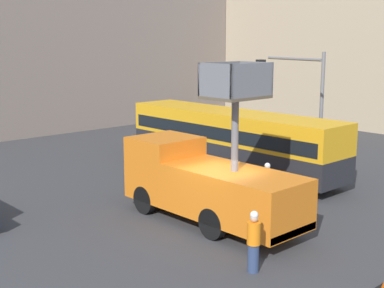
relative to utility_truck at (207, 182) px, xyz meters
The scene contains 6 objects.
ground_plane 1.79m from the utility_truck, 115.14° to the right, with size 120.00×120.00×0.00m, color #38383A.
utility_truck is the anchor object (origin of this frame).
city_bus 7.57m from the utility_truck, 36.65° to the left, with size 2.51×12.11×2.99m.
traffic_light_pole 8.49m from the utility_truck, 13.38° to the left, with size 3.85×3.60×5.83m.
road_worker_near_truck 4.37m from the utility_truck, 116.63° to the right, with size 0.38×0.38×1.78m.
road_worker_directing 3.01m from the utility_truck, ahead, with size 0.38×0.38×1.76m.
Camera 1 is at (-12.27, -12.10, 6.39)m, focal length 50.00 mm.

